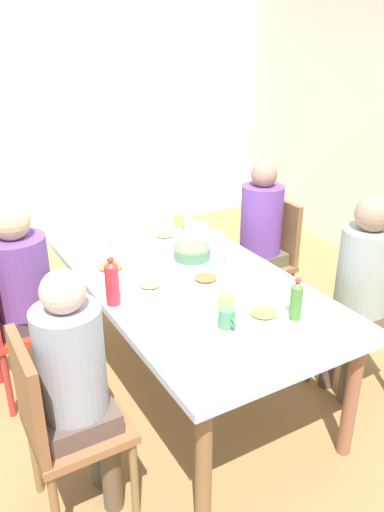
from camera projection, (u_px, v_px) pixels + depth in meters
ground_plane at (192, 387)px, 3.03m from camera, size 6.54×6.54×0.00m
wall_left at (45, 110)px, 4.72m from camera, size 0.12×5.00×2.60m
dining_table at (192, 293)px, 2.77m from camera, size 1.85×1.04×0.72m
chair_0 at (368, 310)px, 2.87m from camera, size 0.40×0.40×0.90m
person_0 at (362, 281)px, 2.74m from camera, size 0.30×0.30×1.21m
chair_1 at (10, 319)px, 2.78m from camera, size 0.40×0.40×0.90m
person_1 at (22, 283)px, 2.74m from camera, size 0.33×0.33×1.17m
chair_2 at (58, 420)px, 2.05m from camera, size 0.40×0.40×0.90m
person_2 at (76, 378)px, 2.02m from camera, size 0.30×0.30×1.17m
chair_3 at (268, 254)px, 3.60m from camera, size 0.40×0.40×0.90m
person_3 at (260, 231)px, 3.48m from camera, size 0.30×0.30×1.19m
plate_0 at (164, 236)px, 3.32m from camera, size 0.22×0.22×0.04m
plate_1 at (205, 280)px, 2.73m from camera, size 0.23×0.23×0.04m
plate_2 at (150, 286)px, 2.66m from camera, size 0.21×0.21×0.04m
plate_3 at (264, 315)px, 2.39m from camera, size 0.24×0.24×0.04m
plate_4 at (110, 269)px, 2.85m from camera, size 0.25×0.25×0.04m
bowl_0 at (192, 252)px, 3.01m from camera, size 0.22×0.22×0.09m
cup_0 at (107, 238)px, 3.20m from camera, size 0.11×0.07×0.09m
cup_1 at (226, 303)px, 2.44m from camera, size 0.12×0.08×0.08m
cup_2 at (227, 318)px, 2.30m from camera, size 0.11×0.08×0.09m
cup_3 at (220, 251)px, 3.01m from camera, size 0.11×0.08×0.09m
cup_4 at (179, 221)px, 3.49m from camera, size 0.11×0.07×0.08m
cup_5 at (217, 237)px, 3.24m from camera, size 0.12×0.08×0.07m
bottle_0 at (296, 300)px, 2.34m from camera, size 0.06×0.06×0.21m
bottle_1 at (205, 237)px, 3.10m from camera, size 0.05×0.05×0.19m
bottle_2 at (112, 283)px, 2.46m from camera, size 0.07×0.07×0.25m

